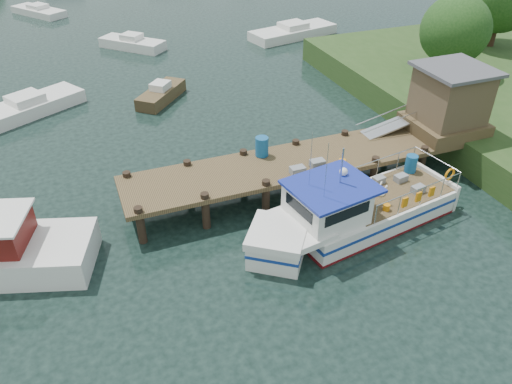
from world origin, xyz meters
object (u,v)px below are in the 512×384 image
object	(u,v)px
lobster_boat	(349,213)
moored_rowboat	(161,94)
dock	(401,123)
moored_d	(39,11)
moored_a	(27,107)
moored_c	(293,31)
moored_b	(132,43)

from	to	relation	value
lobster_boat	moored_rowboat	world-z (taller)	lobster_boat
dock	lobster_boat	xyz separation A→B (m)	(-4.45, -3.45, -1.42)
moored_d	lobster_boat	bearing A→B (deg)	-80.08
moored_a	moored_c	distance (m)	21.48
lobster_boat	moored_c	bearing A→B (deg)	60.59
moored_b	lobster_boat	bearing A→B (deg)	-70.34
dock	moored_c	size ratio (longest dim) A/B	2.20
moored_b	moored_d	distance (m)	14.30
moored_rowboat	moored_d	world-z (taller)	moored_rowboat
dock	moored_a	size ratio (longest dim) A/B	2.57
moored_a	lobster_boat	bearing A→B (deg)	-63.87
moored_c	moored_d	xyz separation A→B (m)	(-18.91, 14.50, -0.07)
moored_rowboat	moored_c	size ratio (longest dim) A/B	0.50
moored_d	moored_c	bearing A→B (deg)	-42.79
dock	moored_b	world-z (taller)	dock
moored_b	moored_c	xyz separation A→B (m)	(12.54, -1.69, 0.01)
lobster_boat	moored_a	world-z (taller)	lobster_boat
moored_a	moored_d	distance (m)	22.32
moored_d	moored_rowboat	bearing A→B (deg)	-80.07
moored_a	moored_b	bearing A→B (deg)	41.91
dock	moored_b	bearing A→B (deg)	111.17
moored_b	moored_rowboat	bearing A→B (deg)	-79.63
moored_c	lobster_boat	bearing A→B (deg)	-112.71
moored_b	moored_a	bearing A→B (deg)	-117.56
moored_rowboat	moored_a	size ratio (longest dim) A/B	0.59
dock	moored_rowboat	size ratio (longest dim) A/B	4.37
moored_rowboat	moored_a	world-z (taller)	moored_a
moored_a	dock	bearing A→B (deg)	-47.64
moored_rowboat	moored_a	bearing A→B (deg)	154.21
moored_rowboat	moored_b	xyz separation A→B (m)	(0.05, 10.35, -0.01)
moored_b	moored_d	size ratio (longest dim) A/B	0.84
lobster_boat	moored_c	distance (m)	25.09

